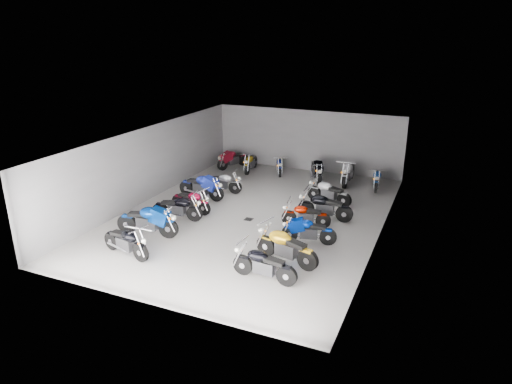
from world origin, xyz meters
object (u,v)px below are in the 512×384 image
Objects in this scene: motorcycle_right_b at (286,247)px; motorcycle_back_e at (348,173)px; motorcycle_back_a at (233,159)px; motorcycle_left_e at (202,187)px; motorcycle_left_a at (126,242)px; motorcycle_left_f at (221,183)px; motorcycle_left_d at (191,201)px; motorcycle_right_a at (264,265)px; motorcycle_right_e at (324,207)px; motorcycle_back_d at (317,170)px; motorcycle_back_b at (251,162)px; motorcycle_back_c at (279,165)px; motorcycle_back_f at (377,178)px; drain_grate at (249,219)px; motorcycle_left_c at (178,208)px; motorcycle_left_b at (148,221)px; motorcycle_right_c at (308,231)px; motorcycle_right_d at (305,215)px; motorcycle_right_f at (329,192)px.

motorcycle_right_b is 8.82m from motorcycle_back_e.
motorcycle_left_e is at bearing 124.72° from motorcycle_back_a.
motorcycle_left_a reaches higher than motorcycle_left_f.
motorcycle_left_d is 0.84× the size of motorcycle_back_e.
motorcycle_right_b is at bearing 88.24° from motorcycle_back_e.
motorcycle_left_d is 6.17m from motorcycle_right_a.
motorcycle_left_e is 1.03× the size of motorcycle_right_e.
motorcycle_right_e is 4.84m from motorcycle_back_e.
motorcycle_back_b is at bearing -28.02° from motorcycle_back_d.
motorcycle_back_c is at bearing 150.30° from motorcycle_left_f.
motorcycle_right_b is at bearing 73.18° from motorcycle_back_f.
drain_grate is at bearing 75.98° from motorcycle_back_c.
motorcycle_left_c is 0.89× the size of motorcycle_back_e.
motorcycle_left_b reaches higher than motorcycle_right_c.
motorcycle_back_c is at bearing 18.51° from motorcycle_right_d.
motorcycle_left_e is at bearing 53.60° from motorcycle_right_c.
motorcycle_left_d is (-2.50, -0.19, 0.47)m from drain_grate.
motorcycle_left_b is 5.23m from motorcycle_left_f.
motorcycle_back_a reaches higher than motorcycle_back_b.
motorcycle_left_d is at bearing 49.29° from motorcycle_back_e.
motorcycle_back_b is at bearing 24.37° from motorcycle_right_c.
motorcycle_right_f is at bearing 113.26° from motorcycle_back_c.
motorcycle_left_a is 1.01× the size of motorcycle_right_f.
motorcycle_left_b reaches higher than motorcycle_left_d.
motorcycle_left_f is 6.24m from motorcycle_back_e.
motorcycle_back_c is at bearing 60.92° from motorcycle_right_f.
motorcycle_left_b reaches higher than motorcycle_left_a.
motorcycle_back_a is at bearing 34.34° from motorcycle_right_a.
motorcycle_right_f is (2.42, 3.00, 0.50)m from drain_grate.
motorcycle_right_f reaches higher than motorcycle_back_a.
motorcycle_back_a is 0.96× the size of motorcycle_back_f.
drain_grate is 0.18× the size of motorcycle_back_c.
motorcycle_back_d is at bearing 145.06° from motorcycle_back_c.
motorcycle_right_b is 11.00m from motorcycle_back_a.
motorcycle_back_e reaches higher than motorcycle_right_a.
motorcycle_left_c reaches higher than motorcycle_left_f.
motorcycle_left_d is at bearing 35.73° from motorcycle_back_f.
motorcycle_back_b is at bearing 72.80° from motorcycle_right_f.
motorcycle_right_e is 1.08× the size of motorcycle_right_f.
motorcycle_right_f is at bearing 176.98° from motorcycle_back_a.
motorcycle_left_e is 1.11× the size of motorcycle_right_f.
drain_grate is 0.15× the size of motorcycle_left_a.
motorcycle_right_b is 5.77m from motorcycle_right_f.
motorcycle_left_d is 0.98× the size of motorcycle_back_b.
motorcycle_left_b is at bearing -16.55° from motorcycle_left_c.
drain_grate is 7.13m from motorcycle_back_f.
motorcycle_left_b is 1.33× the size of motorcycle_back_c.
motorcycle_right_e is at bearing -36.70° from motorcycle_right_d.
motorcycle_right_a is 1.04× the size of motorcycle_back_b.
motorcycle_back_f is (1.45, 8.65, -0.07)m from motorcycle_right_b.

